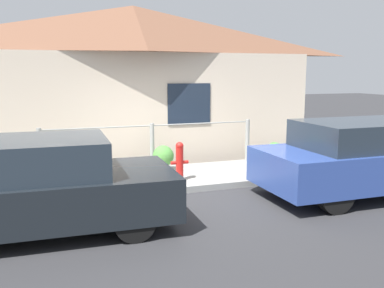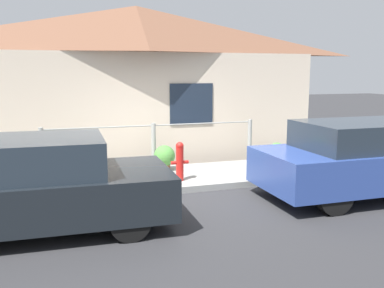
{
  "view_description": "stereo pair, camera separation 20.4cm",
  "coord_description": "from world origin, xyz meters",
  "px_view_note": "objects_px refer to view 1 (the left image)",
  "views": [
    {
      "loc": [
        -2.34,
        -7.48,
        2.31
      ],
      "look_at": [
        0.43,
        0.3,
        0.9
      ],
      "focal_mm": 40.0,
      "sensor_mm": 36.0,
      "label": 1
    },
    {
      "loc": [
        -2.15,
        -7.55,
        2.31
      ],
      "look_at": [
        0.43,
        0.3,
        0.9
      ],
      "focal_mm": 40.0,
      "sensor_mm": 36.0,
      "label": 2
    }
  ],
  "objects_px": {
    "car_left": "(42,186)",
    "potted_plant_by_fence": "(53,169)",
    "car_right": "(368,157)",
    "potted_plant_near_hydrant": "(163,157)",
    "fire_hydrant": "(180,161)",
    "potted_plant_corner": "(275,153)"
  },
  "relations": [
    {
      "from": "car_right",
      "to": "potted_plant_corner",
      "type": "distance_m",
      "value": 2.48
    },
    {
      "from": "car_right",
      "to": "fire_hydrant",
      "type": "height_order",
      "value": "car_right"
    },
    {
      "from": "fire_hydrant",
      "to": "car_left",
      "type": "bearing_deg",
      "value": -147.43
    },
    {
      "from": "fire_hydrant",
      "to": "potted_plant_corner",
      "type": "bearing_deg",
      "value": 15.51
    },
    {
      "from": "car_right",
      "to": "potted_plant_corner",
      "type": "height_order",
      "value": "car_right"
    },
    {
      "from": "car_left",
      "to": "potted_plant_by_fence",
      "type": "bearing_deg",
      "value": 86.52
    },
    {
      "from": "potted_plant_near_hydrant",
      "to": "potted_plant_corner",
      "type": "relative_size",
      "value": 1.06
    },
    {
      "from": "potted_plant_near_hydrant",
      "to": "potted_plant_by_fence",
      "type": "relative_size",
      "value": 1.04
    },
    {
      "from": "car_left",
      "to": "fire_hydrant",
      "type": "bearing_deg",
      "value": 34.49
    },
    {
      "from": "fire_hydrant",
      "to": "potted_plant_by_fence",
      "type": "height_order",
      "value": "fire_hydrant"
    },
    {
      "from": "potted_plant_near_hydrant",
      "to": "potted_plant_corner",
      "type": "height_order",
      "value": "potted_plant_near_hydrant"
    },
    {
      "from": "potted_plant_corner",
      "to": "potted_plant_near_hydrant",
      "type": "bearing_deg",
      "value": 174.38
    },
    {
      "from": "car_right",
      "to": "potted_plant_by_fence",
      "type": "height_order",
      "value": "car_right"
    },
    {
      "from": "car_right",
      "to": "potted_plant_by_fence",
      "type": "bearing_deg",
      "value": 158.58
    },
    {
      "from": "car_left",
      "to": "potted_plant_corner",
      "type": "relative_size",
      "value": 7.14
    },
    {
      "from": "car_left",
      "to": "potted_plant_by_fence",
      "type": "height_order",
      "value": "car_left"
    },
    {
      "from": "car_right",
      "to": "potted_plant_near_hydrant",
      "type": "bearing_deg",
      "value": 141.19
    },
    {
      "from": "car_right",
      "to": "potted_plant_by_fence",
      "type": "xyz_separation_m",
      "value": [
        -5.58,
        2.24,
        -0.28
      ]
    },
    {
      "from": "potted_plant_near_hydrant",
      "to": "potted_plant_corner",
      "type": "bearing_deg",
      "value": -5.62
    },
    {
      "from": "fire_hydrant",
      "to": "potted_plant_near_hydrant",
      "type": "distance_m",
      "value": 0.99
    },
    {
      "from": "car_right",
      "to": "fire_hydrant",
      "type": "relative_size",
      "value": 5.4
    },
    {
      "from": "fire_hydrant",
      "to": "potted_plant_by_fence",
      "type": "xyz_separation_m",
      "value": [
        -2.4,
        0.57,
        -0.11
      ]
    }
  ]
}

